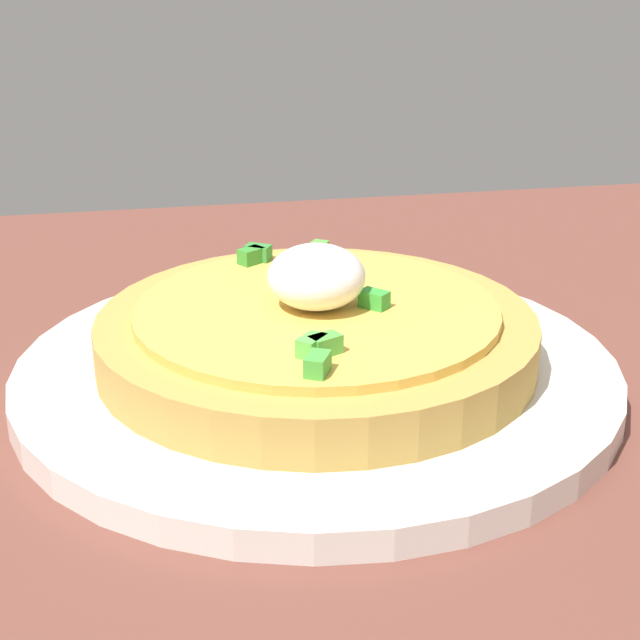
% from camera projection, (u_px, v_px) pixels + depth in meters
% --- Properties ---
extents(dining_table, '(1.21, 0.78, 0.02)m').
position_uv_depth(dining_table, '(342.00, 468.00, 0.41)').
color(dining_table, brown).
rests_on(dining_table, ground).
extents(plate, '(0.28, 0.28, 0.01)m').
position_uv_depth(plate, '(320.00, 372.00, 0.46)').
color(plate, silver).
rests_on(plate, dining_table).
extents(pizza, '(0.20, 0.20, 0.06)m').
position_uv_depth(pizza, '(320.00, 331.00, 0.45)').
color(pizza, '#B69043').
rests_on(pizza, plate).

